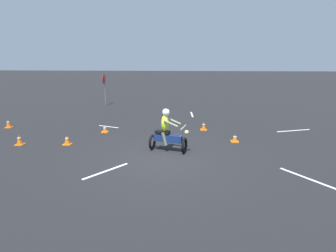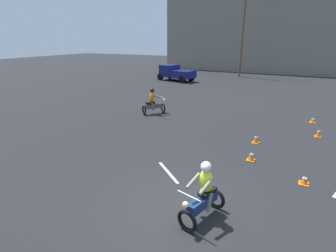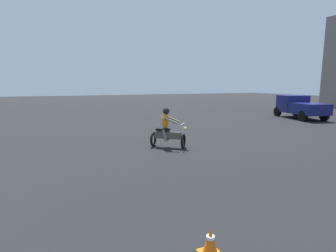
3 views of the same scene
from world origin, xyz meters
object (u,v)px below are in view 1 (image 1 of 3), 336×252
(motorcycle_rider_foreground, at_px, (167,133))
(traffic_cone_near_left, at_px, (67,140))
(stop_sign, at_px, (104,83))
(traffic_cone_far_center, at_px, (105,129))
(traffic_cone_far_left, at_px, (19,140))
(traffic_cone_near_right, at_px, (235,138))
(traffic_cone_mid_center, at_px, (204,126))
(traffic_cone_mid_left, at_px, (8,124))

(motorcycle_rider_foreground, distance_m, traffic_cone_near_left, 4.25)
(motorcycle_rider_foreground, relative_size, stop_sign, 0.72)
(traffic_cone_far_center, distance_m, traffic_cone_far_left, 3.61)
(traffic_cone_near_right, distance_m, traffic_cone_mid_center, 2.16)
(motorcycle_rider_foreground, xyz_separation_m, traffic_cone_mid_left, (2.95, 8.36, -0.52))
(stop_sign, bearing_deg, traffic_cone_near_right, -135.72)
(traffic_cone_near_right, height_order, traffic_cone_far_left, traffic_cone_far_left)
(motorcycle_rider_foreground, xyz_separation_m, traffic_cone_near_left, (0.50, 4.19, -0.54))
(traffic_cone_mid_center, bearing_deg, traffic_cone_far_center, 98.03)
(motorcycle_rider_foreground, relative_size, traffic_cone_far_left, 3.92)
(traffic_cone_near_right, bearing_deg, stop_sign, 44.28)
(traffic_cone_near_right, bearing_deg, motorcycle_rider_foreground, 114.37)
(motorcycle_rider_foreground, height_order, traffic_cone_mid_center, motorcycle_rider_foreground)
(traffic_cone_near_left, xyz_separation_m, traffic_cone_far_center, (1.90, -1.02, -0.04))
(traffic_cone_near_left, height_order, traffic_cone_near_right, traffic_cone_near_left)
(stop_sign, xyz_separation_m, traffic_cone_near_left, (-9.03, -1.04, -1.45))
(traffic_cone_mid_center, relative_size, traffic_cone_mid_left, 0.98)
(stop_sign, height_order, traffic_cone_near_right, stop_sign)
(traffic_cone_near_left, xyz_separation_m, traffic_cone_near_right, (0.78, -7.01, -0.03))
(traffic_cone_far_left, bearing_deg, motorcycle_rider_foreground, -93.34)
(stop_sign, xyz_separation_m, traffic_cone_mid_center, (-6.45, -6.85, -1.43))
(traffic_cone_near_left, relative_size, traffic_cone_mid_left, 0.91)
(stop_sign, relative_size, traffic_cone_far_center, 7.19)
(motorcycle_rider_foreground, xyz_separation_m, traffic_cone_mid_center, (3.08, -1.63, -0.53))
(traffic_cone_mid_left, bearing_deg, stop_sign, -25.45)
(traffic_cone_near_left, bearing_deg, traffic_cone_mid_left, 59.56)
(traffic_cone_mid_left, relative_size, traffic_cone_far_center, 1.32)
(motorcycle_rider_foreground, height_order, traffic_cone_near_right, motorcycle_rider_foreground)
(stop_sign, xyz_separation_m, traffic_cone_mid_left, (-6.58, 3.13, -1.43))
(traffic_cone_mid_center, height_order, traffic_cone_far_left, traffic_cone_far_left)
(traffic_cone_near_left, bearing_deg, motorcycle_rider_foreground, -96.84)
(traffic_cone_near_right, height_order, traffic_cone_far_center, traffic_cone_near_right)
(stop_sign, height_order, traffic_cone_mid_left, stop_sign)
(motorcycle_rider_foreground, relative_size, traffic_cone_mid_center, 3.98)
(traffic_cone_near_left, relative_size, traffic_cone_far_center, 1.21)
(traffic_cone_far_left, bearing_deg, traffic_cone_near_right, -84.14)
(stop_sign, height_order, traffic_cone_far_left, stop_sign)
(motorcycle_rider_foreground, xyz_separation_m, traffic_cone_far_center, (2.40, 3.17, -0.58))
(traffic_cone_far_center, height_order, traffic_cone_far_left, traffic_cone_far_left)
(traffic_cone_near_right, bearing_deg, traffic_cone_far_center, 79.35)
(motorcycle_rider_foreground, bearing_deg, traffic_cone_near_left, -81.71)
(traffic_cone_mid_center, bearing_deg, traffic_cone_far_left, 109.31)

